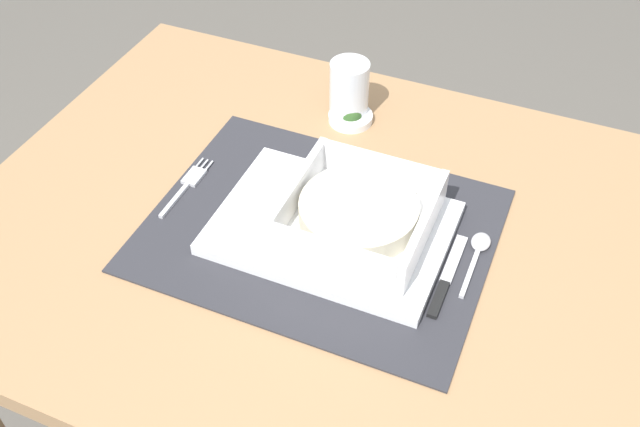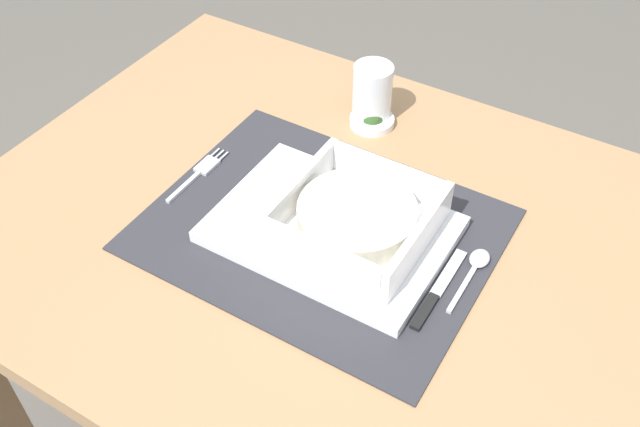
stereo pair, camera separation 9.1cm
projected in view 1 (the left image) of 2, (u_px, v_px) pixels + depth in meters
dining_table at (315, 277)px, 1.01m from camera, size 0.92×0.72×0.71m
placemat at (320, 229)px, 0.93m from camera, size 0.43×0.34×0.00m
serving_plate at (332, 228)px, 0.91m from camera, size 0.29×0.21×0.02m
porridge_bowl at (358, 215)px, 0.89m from camera, size 0.18×0.18×0.05m
fork at (189, 183)px, 0.98m from camera, size 0.02×0.13×0.00m
spoon at (479, 248)px, 0.89m from camera, size 0.02×0.11×0.01m
butter_knife at (446, 280)px, 0.86m from camera, size 0.01×0.14×0.01m
drinking_glass at (349, 93)px, 1.07m from camera, size 0.06×0.06×0.09m
condiment_saucer at (351, 115)px, 1.09m from camera, size 0.07×0.07×0.04m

